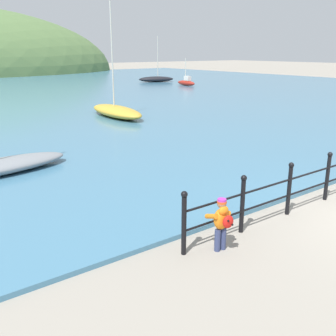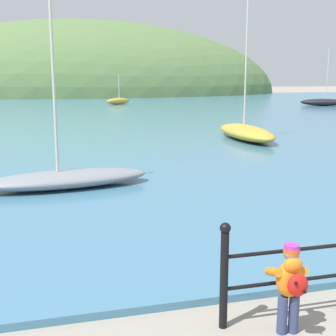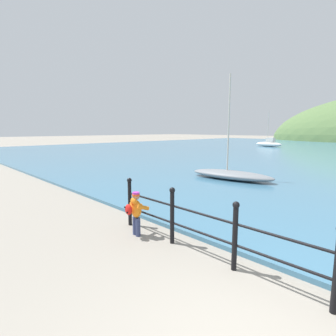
# 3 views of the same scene
# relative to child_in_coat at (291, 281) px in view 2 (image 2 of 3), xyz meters

# --- Properties ---
(water) EXTENTS (80.00, 60.00, 0.10)m
(water) POSITION_rel_child_in_coat_xyz_m (3.64, 30.80, -0.56)
(water) COLOR teal
(water) RESTS_ON ground
(far_hillside) EXTENTS (57.42, 31.58, 20.75)m
(far_hillside) POSITION_rel_child_in_coat_xyz_m (3.64, 65.03, -0.61)
(far_hillside) COLOR #567542
(far_hillside) RESTS_ON ground
(child_in_coat) EXTENTS (0.41, 0.55, 1.00)m
(child_in_coat) POSITION_rel_child_in_coat_xyz_m (0.00, 0.00, 0.00)
(child_in_coat) COLOR navy
(child_in_coat) RESTS_ON ground
(boat_far_right) EXTENTS (4.08, 1.73, 4.76)m
(boat_far_right) POSITION_rel_child_in_coat_xyz_m (-1.97, 7.03, -0.28)
(boat_far_right) COLOR gray
(boat_far_right) RESTS_ON water
(boat_far_left) EXTENTS (2.57, 1.93, 2.68)m
(boat_far_left) POSITION_rel_child_in_coat_xyz_m (4.30, 38.75, -0.20)
(boat_far_left) COLOR gold
(boat_far_left) RESTS_ON water
(boat_red_dinghy) EXTENTS (4.12, 2.78, 4.90)m
(boat_red_dinghy) POSITION_rel_child_in_coat_xyz_m (21.30, 32.08, -0.19)
(boat_red_dinghy) COLOR black
(boat_red_dinghy) RESTS_ON water
(boat_twin_mast) EXTENTS (1.71, 4.80, 5.80)m
(boat_twin_mast) POSITION_rel_child_in_coat_xyz_m (5.73, 13.80, -0.20)
(boat_twin_mast) COLOR gold
(boat_twin_mast) RESTS_ON water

